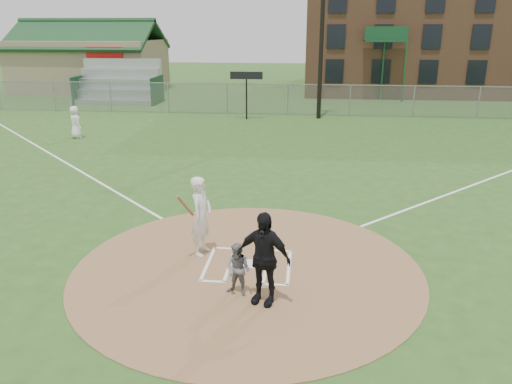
# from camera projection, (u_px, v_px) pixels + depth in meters

# --- Properties ---
(ground) EXTENTS (140.00, 140.00, 0.00)m
(ground) POSITION_uv_depth(u_px,v_px,m) (247.00, 269.00, 12.09)
(ground) COLOR #284E1B
(ground) RESTS_ON ground
(dirt_circle) EXTENTS (8.40, 8.40, 0.02)m
(dirt_circle) POSITION_uv_depth(u_px,v_px,m) (247.00, 268.00, 12.08)
(dirt_circle) COLOR #936C45
(dirt_circle) RESTS_ON ground
(home_plate) EXTENTS (0.51, 0.51, 0.03)m
(home_plate) POSITION_uv_depth(u_px,v_px,m) (249.00, 264.00, 12.24)
(home_plate) COLOR silver
(home_plate) RESTS_ON dirt_circle
(foul_line_first) EXTENTS (17.04, 17.04, 0.01)m
(foul_line_first) POSITION_uv_depth(u_px,v_px,m) (501.00, 175.00, 19.69)
(foul_line_first) COLOR white
(foul_line_first) RESTS_ON ground
(foul_line_third) EXTENTS (17.04, 17.04, 0.01)m
(foul_line_third) POSITION_uv_depth(u_px,v_px,m) (65.00, 162.00, 21.46)
(foul_line_third) COLOR white
(foul_line_third) RESTS_ON ground
(catcher) EXTENTS (0.70, 0.63, 1.19)m
(catcher) POSITION_uv_depth(u_px,v_px,m) (238.00, 270.00, 10.72)
(catcher) COLOR slate
(catcher) RESTS_ON dirt_circle
(umpire) EXTENTS (1.29, 0.84, 2.03)m
(umpire) POSITION_uv_depth(u_px,v_px,m) (263.00, 258.00, 10.30)
(umpire) COLOR black
(umpire) RESTS_ON dirt_circle
(ondeck_player) EXTENTS (0.95, 0.94, 1.66)m
(ondeck_player) POSITION_uv_depth(u_px,v_px,m) (75.00, 122.00, 25.90)
(ondeck_player) COLOR white
(ondeck_player) RESTS_ON ground
(batters_boxes) EXTENTS (2.08, 1.88, 0.01)m
(batters_boxes) POSITION_uv_depth(u_px,v_px,m) (248.00, 265.00, 12.22)
(batters_boxes) COLOR white
(batters_boxes) RESTS_ON dirt_circle
(batter_at_plate) EXTENTS (0.79, 1.11, 2.05)m
(batter_at_plate) POSITION_uv_depth(u_px,v_px,m) (201.00, 216.00, 12.55)
(batter_at_plate) COLOR silver
(batter_at_plate) RESTS_ON dirt_circle
(outfield_fence) EXTENTS (56.08, 0.08, 2.03)m
(outfield_fence) POSITION_uv_depth(u_px,v_px,m) (288.00, 100.00, 32.52)
(outfield_fence) COLOR slate
(outfield_fence) RESTS_ON ground
(bleachers) EXTENTS (6.08, 3.20, 3.20)m
(bleachers) POSITION_uv_depth(u_px,v_px,m) (118.00, 82.00, 37.58)
(bleachers) COLOR #B7BABF
(bleachers) RESTS_ON ground
(clubhouse) EXTENTS (12.20, 8.71, 6.23)m
(clubhouse) POSITION_uv_depth(u_px,v_px,m) (91.00, 64.00, 44.23)
(clubhouse) COLOR gray
(clubhouse) RESTS_ON ground
(brick_warehouse) EXTENTS (30.00, 17.17, 15.00)m
(brick_warehouse) POSITION_uv_depth(u_px,v_px,m) (479.00, 3.00, 43.94)
(brick_warehouse) COLOR brown
(brick_warehouse) RESTS_ON ground
(light_pole) EXTENTS (1.20, 0.30, 12.22)m
(light_pole) POSITION_uv_depth(u_px,v_px,m) (323.00, 8.00, 29.60)
(light_pole) COLOR black
(light_pole) RESTS_ON ground
(scoreboard_sign) EXTENTS (2.00, 0.10, 2.93)m
(scoreboard_sign) POSITION_uv_depth(u_px,v_px,m) (246.00, 81.00, 30.63)
(scoreboard_sign) COLOR black
(scoreboard_sign) RESTS_ON ground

